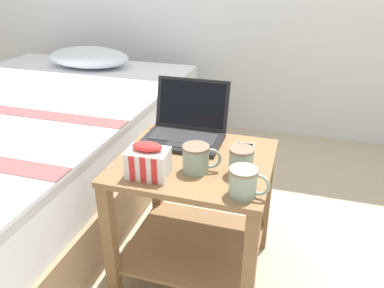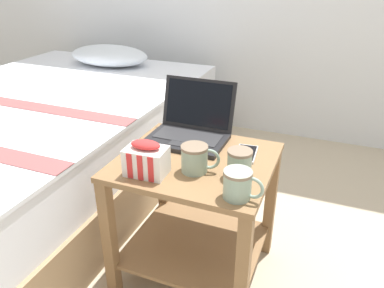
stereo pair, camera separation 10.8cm
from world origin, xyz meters
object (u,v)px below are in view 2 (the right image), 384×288
object	(u,v)px
mug_front_left	(240,162)
mug_front_right	(195,157)
laptop	(190,128)
cell_phone	(246,153)
snack_bag	(146,159)
mug_mid_center	(238,183)
bed	(41,139)

from	to	relation	value
mug_front_left	mug_front_right	world-z (taller)	mug_front_left
laptop	cell_phone	distance (m)	0.27
mug_front_left	snack_bag	size ratio (longest dim) A/B	0.87
mug_mid_center	mug_front_left	bearing A→B (deg)	104.05
mug_front_left	mug_mid_center	bearing A→B (deg)	-75.95
bed	mug_front_left	world-z (taller)	bed
mug_front_left	bed	bearing A→B (deg)	162.19
mug_mid_center	cell_phone	size ratio (longest dim) A/B	0.89
mug_mid_center	cell_phone	distance (m)	0.30
mug_front_left	mug_mid_center	size ratio (longest dim) A/B	0.97
mug_front_left	snack_bag	bearing A→B (deg)	-160.74
laptop	mug_front_right	bearing A→B (deg)	-64.33
mug_front_left	cell_phone	world-z (taller)	mug_front_left
mug_front_right	mug_mid_center	distance (m)	0.21
bed	mug_front_right	world-z (taller)	bed
mug_front_left	mug_front_right	bearing A→B (deg)	-170.42
mug_mid_center	cell_phone	world-z (taller)	mug_mid_center
mug_front_right	snack_bag	world-z (taller)	snack_bag
bed	mug_mid_center	size ratio (longest dim) A/B	16.05
mug_front_left	mug_front_right	xyz separation A→B (m)	(-0.15, -0.03, -0.00)
bed	mug_mid_center	bearing A→B (deg)	-22.33
mug_mid_center	snack_bag	xyz separation A→B (m)	(-0.33, 0.02, 0.00)
bed	mug_front_left	xyz separation A→B (m)	(1.30, -0.42, 0.32)
mug_front_right	snack_bag	distance (m)	0.17
mug_front_right	laptop	bearing A→B (deg)	115.67
laptop	mug_mid_center	distance (m)	0.47
mug_front_left	cell_phone	distance (m)	0.17
mug_mid_center	snack_bag	size ratio (longest dim) A/B	0.91
snack_bag	mug_front_left	bearing A→B (deg)	19.26
laptop	mug_front_right	distance (m)	0.28
bed	mug_front_right	bearing A→B (deg)	-21.09
snack_bag	cell_phone	world-z (taller)	snack_bag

